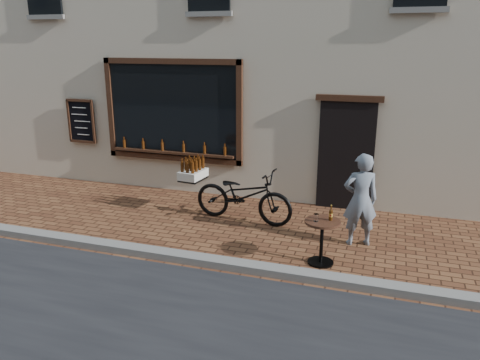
% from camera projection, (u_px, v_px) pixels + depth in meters
% --- Properties ---
extents(ground, '(90.00, 90.00, 0.00)m').
position_uv_depth(ground, '(191.00, 268.00, 7.11)').
color(ground, '#512C1A').
rests_on(ground, ground).
extents(kerb, '(90.00, 0.25, 0.12)m').
position_uv_depth(kerb, '(196.00, 259.00, 7.28)').
color(kerb, slate).
rests_on(kerb, ground).
extents(cargo_bicycle, '(2.32, 0.89, 1.11)m').
position_uv_depth(cargo_bicycle, '(241.00, 194.00, 8.87)').
color(cargo_bicycle, black).
rests_on(cargo_bicycle, ground).
extents(bistro_table, '(0.55, 0.55, 0.94)m').
position_uv_depth(bistro_table, '(322.00, 233.00, 7.14)').
color(bistro_table, black).
rests_on(bistro_table, ground).
extents(pedestrian, '(0.67, 0.54, 1.58)m').
position_uv_depth(pedestrian, '(360.00, 200.00, 7.75)').
color(pedestrian, slate).
rests_on(pedestrian, ground).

